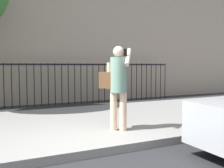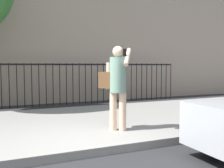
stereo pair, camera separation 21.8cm
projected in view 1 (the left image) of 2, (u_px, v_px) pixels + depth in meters
The scene contains 4 objects.
ground_plane at pixel (92, 159), 4.27m from camera, with size 60.00×60.00×0.00m, color #28282B.
sidewalk at pixel (57, 126), 6.23m from camera, with size 28.00×4.40×0.15m, color gray.
iron_fence at pixel (30, 79), 9.47m from camera, with size 12.03×0.04×1.60m.
pedestrian_on_phone at pixel (117, 82), 5.46m from camera, with size 0.72×0.65×1.75m.
Camera 1 is at (-1.55, -3.89, 1.51)m, focal length 42.27 mm.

